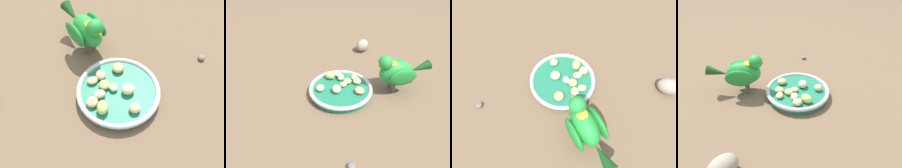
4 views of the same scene
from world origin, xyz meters
The scene contains 15 objects.
ground_plane centered at (0.00, 0.00, 0.00)m, with size 4.00×4.00×0.00m, color brown.
feeding_bowl centered at (0.03, 0.00, 0.02)m, with size 0.22×0.22×0.03m.
apple_piece_0 centered at (-0.03, -0.04, 0.03)m, with size 0.03×0.03×0.02m, color #E5C67F.
apple_piece_1 centered at (0.04, 0.04, 0.03)m, with size 0.03×0.03×0.02m, color #B2CC66.
apple_piece_2 centered at (0.02, -0.03, 0.04)m, with size 0.03×0.03×0.03m, color beige.
apple_piece_3 centered at (0.03, 0.01, 0.03)m, with size 0.03×0.02×0.02m, color beige.
apple_piece_4 centered at (0.10, 0.00, 0.03)m, with size 0.03×0.03×0.02m, color tan.
apple_piece_5 centered at (-0.03, 0.04, 0.04)m, with size 0.04×0.03×0.03m, color #B2CC66.
apple_piece_6 centered at (0.07, 0.05, 0.03)m, with size 0.03×0.03×0.02m, color #E5C67F.
apple_piece_7 centered at (-0.01, 0.07, 0.03)m, with size 0.03×0.03×0.02m, color #E5C67F.
apple_piece_8 centered at (0.01, 0.05, 0.03)m, with size 0.03×0.02×0.02m, color beige.
apple_piece_9 centered at (0.05, 0.07, 0.03)m, with size 0.03×0.02×0.02m, color #E5C67F.
parrot centered at (0.20, 0.09, 0.08)m, with size 0.18×0.15×0.15m.
rock_large centered at (0.00, 0.35, 0.03)m, with size 0.08×0.05×0.06m, color gray.
pebble_0 centered at (0.16, -0.25, 0.01)m, with size 0.02×0.02×0.01m, color slate.
Camera 3 is at (0.36, 0.06, 0.57)m, focal length 30.39 mm.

